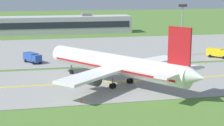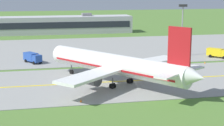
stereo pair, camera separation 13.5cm
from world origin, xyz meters
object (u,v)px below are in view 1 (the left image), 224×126
at_px(service_truck_fuel, 218,52).
at_px(apron_light_mast, 182,24).
at_px(airplane_lead, 116,65).
at_px(service_truck_baggage, 32,57).

relative_size(service_truck_fuel, apron_light_mast, 0.39).
bearing_deg(airplane_lead, service_truck_fuel, 33.27).
xyz_separation_m(airplane_lead, service_truck_baggage, (-16.54, 25.60, -2.60)).
relative_size(airplane_lead, service_truck_baggage, 5.53).
bearing_deg(apron_light_mast, airplane_lead, -132.86).
height_order(service_truck_baggage, apron_light_mast, apron_light_mast).
distance_m(service_truck_fuel, apron_light_mast, 12.72).
height_order(service_truck_fuel, apron_light_mast, apron_light_mast).
height_order(airplane_lead, service_truck_baggage, airplane_lead).
xyz_separation_m(service_truck_baggage, apron_light_mast, (41.66, 1.48, 7.79)).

